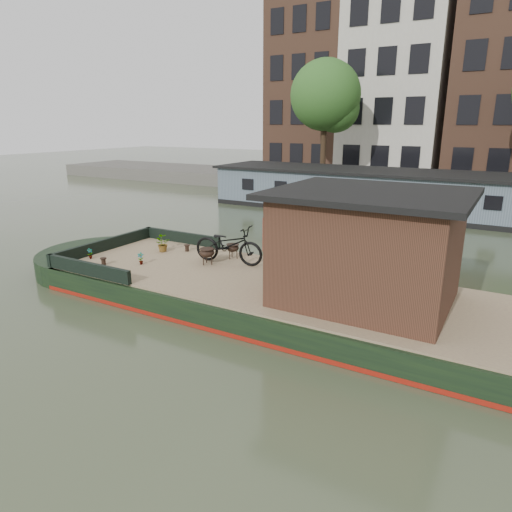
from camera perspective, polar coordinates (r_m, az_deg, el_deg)
The scene contains 19 objects.
ground at distance 11.47m, azimuth 2.53°, elevation -6.39°, with size 120.00×120.00×0.00m, color #293320.
houseboat_hull at distance 11.99m, azimuth -3.12°, elevation -3.96°, with size 14.01×4.02×0.60m.
houseboat_deck at distance 11.24m, azimuth 2.57°, elevation -3.45°, with size 11.80×3.80×0.05m, color #95845C.
bow_bulwark at distance 14.13m, azimuth -15.98°, elevation 0.92°, with size 3.00×4.00×0.35m.
cabin at distance 10.10m, azimuth 13.73°, elevation 1.24°, with size 4.00×3.50×2.42m.
bicycle at distance 12.64m, azimuth -3.44°, elevation 1.43°, with size 0.71×2.03×1.07m, color black.
potted_plant_a at distance 12.99m, azimuth -14.22°, elevation -0.30°, with size 0.18×0.12×0.34m, color brown.
potted_plant_c at distance 14.13m, azimuth -11.70°, elevation 1.52°, with size 0.44×0.38×0.49m, color #AC6831.
potted_plant_d at distance 12.40m, azimuth 6.70°, elevation -0.29°, with size 0.28×0.28×0.51m, color brown.
potted_plant_e at distance 13.96m, azimuth -20.03°, elevation 0.29°, with size 0.16×0.11×0.31m, color #99342D.
brazier_front at distance 12.66m, azimuth -6.14°, elevation -0.05°, with size 0.42×0.42×0.45m, color black, non-canonical shape.
brazier_rear at distance 13.17m, azimuth -2.92°, elevation 0.60°, with size 0.39×0.39×0.42m, color black, non-canonical shape.
bollard_port at distance 14.07m, azimuth -8.62°, elevation 0.99°, with size 0.18×0.18×0.20m, color black.
bollard_stbd at distance 13.27m, azimuth -18.52°, elevation -0.63°, with size 0.18×0.18×0.20m, color black.
dinghy at distance 22.54m, azimuth 7.06°, elevation 5.81°, with size 2.50×3.50×0.73m, color black.
far_houseboat at distance 24.15m, azimuth 18.23°, elevation 7.28°, with size 20.40×4.40×2.11m.
quay at distance 30.56m, azimuth 20.77°, elevation 7.80°, with size 60.00×6.00×0.90m, color #47443F.
townhouse_row at distance 37.37m, azimuth 24.21°, elevation 20.32°, with size 27.25×8.00×16.50m.
tree_left at distance 30.64m, azimuth 8.97°, elevation 18.88°, with size 4.40×4.40×7.40m.
Camera 1 is at (4.84, -9.41, 4.42)m, focal length 32.00 mm.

